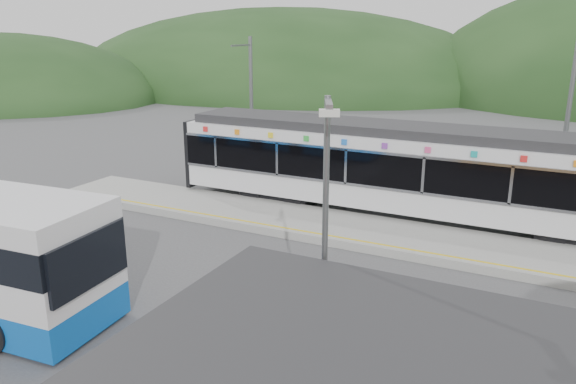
% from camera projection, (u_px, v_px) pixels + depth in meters
% --- Properties ---
extents(ground, '(120.00, 120.00, 0.00)m').
position_uv_depth(ground, '(306.00, 264.00, 18.23)').
color(ground, '#4C4C4F').
rests_on(ground, ground).
extents(hills, '(146.00, 149.00, 26.00)m').
position_uv_depth(hills, '(525.00, 242.00, 20.11)').
color(hills, '#1E3D19').
rests_on(hills, ground).
extents(platform, '(26.00, 3.20, 0.30)m').
position_uv_depth(platform, '(343.00, 228.00, 21.02)').
color(platform, '#9E9E99').
rests_on(platform, ground).
extents(yellow_line, '(26.00, 0.10, 0.01)m').
position_uv_depth(yellow_line, '(330.00, 236.00, 19.86)').
color(yellow_line, yellow).
rests_on(yellow_line, platform).
extents(train, '(20.44, 3.01, 3.74)m').
position_uv_depth(train, '(420.00, 169.00, 21.90)').
color(train, black).
rests_on(train, ground).
extents(catenary_mast_west, '(0.18, 1.80, 7.00)m').
position_uv_depth(catenary_mast_west, '(251.00, 107.00, 27.56)').
color(catenary_mast_west, slate).
rests_on(catenary_mast_west, ground).
extents(catenary_mast_east, '(0.18, 1.80, 7.00)m').
position_uv_depth(catenary_mast_east, '(566.00, 129.00, 21.54)').
color(catenary_mast_east, slate).
rests_on(catenary_mast_east, ground).
extents(lamp_post, '(0.54, 1.14, 6.18)m').
position_uv_depth(lamp_post, '(323.00, 225.00, 10.89)').
color(lamp_post, slate).
rests_on(lamp_post, ground).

